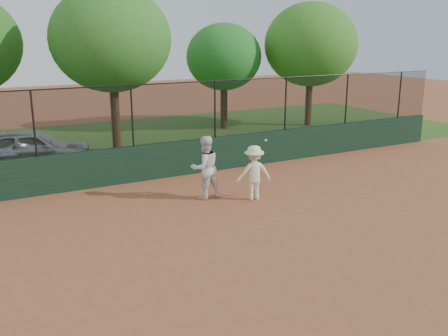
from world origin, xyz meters
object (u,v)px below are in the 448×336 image
parked_car (32,148)px  tree_2 (111,39)px  player_main (254,173)px  tree_3 (224,57)px  tree_4 (311,45)px  player_second (205,167)px

parked_car → tree_2: tree_2 is taller
player_main → tree_3: bearing=66.0°
tree_2 → tree_4: tree_2 is taller
tree_3 → tree_2: bearing=-159.8°
player_second → tree_3: tree_3 is taller
tree_2 → tree_3: size_ratio=1.26×
tree_3 → tree_4: (4.38, -1.34, 0.59)m
parked_car → tree_4: 14.80m
tree_2 → tree_4: (10.72, 0.99, -0.34)m
player_second → tree_4: tree_4 is taller
player_main → tree_3: (4.65, 10.42, 2.80)m
parked_car → player_second: bearing=-134.4°
parked_car → player_main: (5.20, -6.94, 0.10)m
player_main → tree_2: size_ratio=0.28×
tree_2 → tree_3: bearing=20.2°
player_second → tree_2: size_ratio=0.28×
parked_car → tree_2: (3.50, 1.15, 3.82)m
player_second → tree_3: bearing=-124.2°
parked_car → tree_4: tree_4 is taller
parked_car → tree_3: (9.84, 3.48, 2.89)m
player_second → tree_4: size_ratio=0.30×
parked_car → tree_4: size_ratio=0.66×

